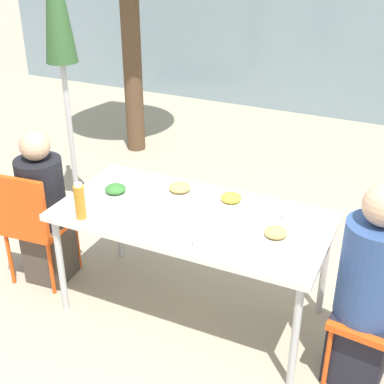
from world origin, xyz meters
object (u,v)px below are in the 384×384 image
object	(u,v)px
salad_bowl	(297,216)
person_left	(44,212)
bottle	(80,202)
drinking_cup	(200,241)
closed_umbrella	(58,19)
chair_right	(379,298)
person_right	(368,293)
chair_left	(32,219)

from	to	relation	value
salad_bowl	person_left	bearing A→B (deg)	-170.39
bottle	drinking_cup	world-z (taller)	bottle
closed_umbrella	salad_bowl	distance (m)	2.30
chair_right	salad_bowl	xyz separation A→B (m)	(-0.54, 0.24, 0.26)
person_left	person_right	bearing A→B (deg)	-5.39
person_right	drinking_cup	bearing A→B (deg)	19.21
person_left	closed_umbrella	bearing A→B (deg)	108.97
drinking_cup	salad_bowl	world-z (taller)	drinking_cup
drinking_cup	chair_left	bearing A→B (deg)	173.59
chair_left	salad_bowl	bearing A→B (deg)	7.40
person_right	closed_umbrella	world-z (taller)	closed_umbrella
closed_umbrella	bottle	bearing A→B (deg)	-50.77
person_right	salad_bowl	world-z (taller)	person_right
person_left	salad_bowl	size ratio (longest dim) A/B	6.50
drinking_cup	salad_bowl	xyz separation A→B (m)	(0.40, 0.52, -0.02)
chair_right	closed_umbrella	size ratio (longest dim) A/B	0.36
chair_right	person_right	size ratio (longest dim) A/B	0.71
bottle	salad_bowl	world-z (taller)	bottle
closed_umbrella	bottle	size ratio (longest dim) A/B	10.40
chair_right	person_right	xyz separation A→B (m)	(-0.06, -0.07, 0.07)
chair_right	drinking_cup	size ratio (longest dim) A/B	9.61
bottle	drinking_cup	size ratio (longest dim) A/B	2.54
chair_left	drinking_cup	world-z (taller)	chair_left
chair_left	closed_umbrella	bearing A→B (deg)	104.56
chair_left	closed_umbrella	world-z (taller)	closed_umbrella
chair_left	bottle	world-z (taller)	bottle
person_left	salad_bowl	bearing A→B (deg)	4.95
chair_left	person_left	distance (m)	0.10
person_left	chair_right	xyz separation A→B (m)	(2.23, 0.05, -0.03)
chair_right	drinking_cup	bearing A→B (deg)	22.67
person_left	chair_right	distance (m)	2.23
person_right	chair_right	bearing A→B (deg)	-121.98
bottle	closed_umbrella	bearing A→B (deg)	129.23
chair_right	bottle	xyz separation A→B (m)	(-1.72, -0.28, 0.34)
bottle	drinking_cup	xyz separation A→B (m)	(0.78, 0.00, -0.07)
person_right	closed_umbrella	size ratio (longest dim) A/B	0.51
person_right	salad_bowl	bearing A→B (deg)	-26.76
drinking_cup	salad_bowl	bearing A→B (deg)	52.47
drinking_cup	chair_right	bearing A→B (deg)	16.55
chair_left	person_left	world-z (taller)	person_left
bottle	drinking_cup	bearing A→B (deg)	0.31
chair_right	drinking_cup	world-z (taller)	chair_right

